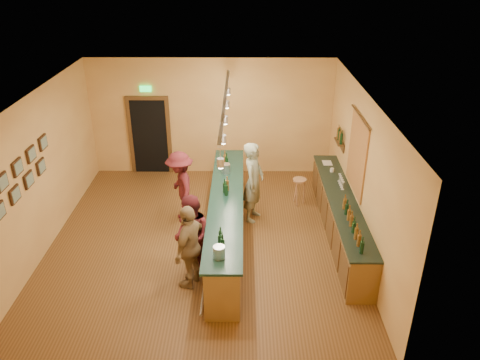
{
  "coord_description": "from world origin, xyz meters",
  "views": [
    {
      "loc": [
        0.86,
        -8.53,
        5.7
      ],
      "look_at": [
        0.8,
        0.2,
        1.36
      ],
      "focal_mm": 35.0,
      "sensor_mm": 36.0,
      "label": 1
    }
  ],
  "objects_px": {
    "customer_b": "(190,246)",
    "customer_c": "(181,187)",
    "tasting_bar": "(227,216)",
    "customer_a": "(192,235)",
    "bartender": "(253,182)",
    "back_counter": "(340,217)",
    "bar_stool": "(299,184)"
  },
  "relations": [
    {
      "from": "tasting_bar",
      "to": "customer_c",
      "type": "distance_m",
      "value": 1.4
    },
    {
      "from": "customer_b",
      "to": "customer_c",
      "type": "xyz_separation_m",
      "value": [
        -0.46,
        2.34,
        0.01
      ]
    },
    {
      "from": "back_counter",
      "to": "bartender",
      "type": "bearing_deg",
      "value": 158.14
    },
    {
      "from": "back_counter",
      "to": "customer_b",
      "type": "height_order",
      "value": "customer_b"
    },
    {
      "from": "customer_a",
      "to": "bartender",
      "type": "bearing_deg",
      "value": 126.64
    },
    {
      "from": "customer_c",
      "to": "bar_stool",
      "type": "height_order",
      "value": "customer_c"
    },
    {
      "from": "customer_c",
      "to": "back_counter",
      "type": "bearing_deg",
      "value": 61.19
    },
    {
      "from": "back_counter",
      "to": "bar_stool",
      "type": "xyz_separation_m",
      "value": [
        -0.73,
        1.44,
        0.05
      ]
    },
    {
      "from": "tasting_bar",
      "to": "customer_b",
      "type": "height_order",
      "value": "customer_b"
    },
    {
      "from": "customer_b",
      "to": "bartender",
      "type": "bearing_deg",
      "value": 175.81
    },
    {
      "from": "tasting_bar",
      "to": "bar_stool",
      "type": "relative_size",
      "value": 7.44
    },
    {
      "from": "bartender",
      "to": "customer_b",
      "type": "distance_m",
      "value": 2.68
    },
    {
      "from": "back_counter",
      "to": "customer_c",
      "type": "bearing_deg",
      "value": 168.83
    },
    {
      "from": "bartender",
      "to": "customer_c",
      "type": "bearing_deg",
      "value": 110.24
    },
    {
      "from": "back_counter",
      "to": "bartender",
      "type": "relative_size",
      "value": 2.4
    },
    {
      "from": "customer_a",
      "to": "customer_c",
      "type": "bearing_deg",
      "value": 170.89
    },
    {
      "from": "bartender",
      "to": "bar_stool",
      "type": "relative_size",
      "value": 2.76
    },
    {
      "from": "back_counter",
      "to": "bar_stool",
      "type": "height_order",
      "value": "back_counter"
    },
    {
      "from": "tasting_bar",
      "to": "bartender",
      "type": "xyz_separation_m",
      "value": [
        0.59,
        0.93,
        0.34
      ]
    },
    {
      "from": "bartender",
      "to": "customer_c",
      "type": "xyz_separation_m",
      "value": [
        -1.65,
        -0.05,
        -0.1
      ]
    },
    {
      "from": "tasting_bar",
      "to": "back_counter",
      "type": "bearing_deg",
      "value": 4.22
    },
    {
      "from": "tasting_bar",
      "to": "customer_b",
      "type": "distance_m",
      "value": 1.61
    },
    {
      "from": "customer_c",
      "to": "customer_a",
      "type": "bearing_deg",
      "value": -4.64
    },
    {
      "from": "tasting_bar",
      "to": "customer_a",
      "type": "bearing_deg",
      "value": -120.44
    },
    {
      "from": "customer_c",
      "to": "bartender",
      "type": "bearing_deg",
      "value": 74.24
    },
    {
      "from": "tasting_bar",
      "to": "bartender",
      "type": "height_order",
      "value": "bartender"
    },
    {
      "from": "back_counter",
      "to": "customer_b",
      "type": "distance_m",
      "value": 3.5
    },
    {
      "from": "bar_stool",
      "to": "customer_c",
      "type": "bearing_deg",
      "value": -165.16
    },
    {
      "from": "bar_stool",
      "to": "bartender",
      "type": "bearing_deg",
      "value": -148.94
    },
    {
      "from": "tasting_bar",
      "to": "bartender",
      "type": "bearing_deg",
      "value": 57.86
    },
    {
      "from": "back_counter",
      "to": "tasting_bar",
      "type": "height_order",
      "value": "tasting_bar"
    },
    {
      "from": "bartender",
      "to": "customer_c",
      "type": "distance_m",
      "value": 1.66
    }
  ]
}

